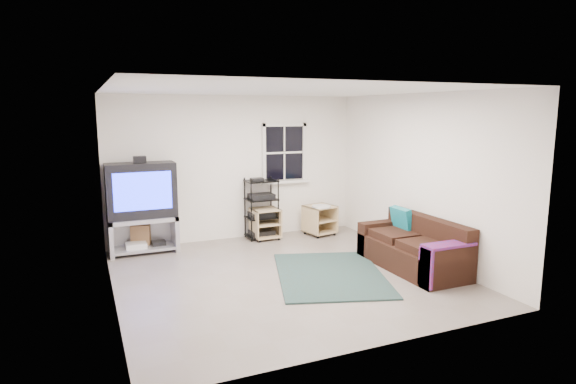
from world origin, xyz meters
name	(u,v)px	position (x,y,z in m)	size (l,w,h in m)	color
room	(284,157)	(0.95, 2.27, 1.48)	(4.60, 4.62, 4.60)	slate
tv_unit	(142,200)	(-1.70, 2.01, 0.88)	(1.09, 0.55, 1.61)	#A3A4AC
av_rack	(262,212)	(0.41, 2.08, 0.49)	(0.56, 0.41, 1.12)	black
side_table_left	(265,222)	(0.46, 2.04, 0.30)	(0.48, 0.48, 0.56)	tan
side_table_right	(319,218)	(1.50, 1.90, 0.32)	(0.60, 0.60, 0.58)	tan
sofa	(414,249)	(1.91, -0.45, 0.29)	(0.80, 1.81, 0.83)	black
shag_rug	(330,274)	(0.61, -0.23, 0.01)	(1.48, 2.03, 0.02)	#322016
paper_bag	(141,237)	(-1.73, 2.15, 0.22)	(0.31, 0.20, 0.44)	#986844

